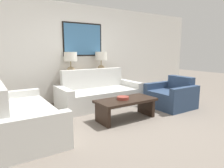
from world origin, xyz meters
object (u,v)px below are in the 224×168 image
at_px(decorative_bowl, 123,98).
at_px(armchair_near_back_wall, 171,96).
at_px(couch_by_side, 21,116).
at_px(coffee_table, 126,104).
at_px(console_table, 87,87).
at_px(table_lamp_left, 71,61).
at_px(table_lamp_right, 101,60).
at_px(couch_by_back_wall, 99,94).

distance_m(decorative_bowl, armchair_near_back_wall, 1.57).
distance_m(couch_by_side, coffee_table, 1.97).
bearing_deg(console_table, table_lamp_left, 180.00).
height_order(table_lamp_left, couch_by_side, table_lamp_left).
height_order(couch_by_side, armchair_near_back_wall, couch_by_side).
bearing_deg(table_lamp_right, console_table, 180.00).
xyz_separation_m(couch_by_side, armchair_near_back_wall, (3.41, -0.33, -0.02)).
xyz_separation_m(console_table, armchair_near_back_wall, (1.44, -1.79, -0.10)).
bearing_deg(armchair_near_back_wall, table_lamp_left, 136.78).
bearing_deg(armchair_near_back_wall, couch_by_side, 174.40).
bearing_deg(couch_by_back_wall, table_lamp_right, 55.89).
xyz_separation_m(table_lamp_right, couch_by_side, (-2.43, -1.46, -0.84)).
height_order(table_lamp_right, couch_by_back_wall, table_lamp_right).
relative_size(console_table, table_lamp_left, 2.20).
relative_size(table_lamp_left, table_lamp_right, 1.00).
xyz_separation_m(coffee_table, armchair_near_back_wall, (1.49, 0.10, -0.04)).
bearing_deg(armchair_near_back_wall, decorative_bowl, -177.17).
relative_size(table_lamp_left, armchair_near_back_wall, 0.64).
xyz_separation_m(console_table, table_lamp_left, (-0.47, 0.00, 0.76)).
distance_m(table_lamp_right, couch_by_back_wall, 1.18).
xyz_separation_m(table_lamp_left, armchair_near_back_wall, (1.91, -1.79, -0.86)).
height_order(console_table, couch_by_back_wall, couch_by_back_wall).
bearing_deg(armchair_near_back_wall, couch_by_back_wall, 142.53).
bearing_deg(couch_by_back_wall, console_table, 90.00).
bearing_deg(table_lamp_right, armchair_near_back_wall, -61.43).
height_order(console_table, decorative_bowl, console_table).
distance_m(console_table, coffee_table, 1.89).
xyz_separation_m(couch_by_back_wall, decorative_bowl, (-0.11, -1.18, 0.16)).
bearing_deg(console_table, table_lamp_right, 0.00).
bearing_deg(couch_by_side, table_lamp_right, 30.92).
height_order(console_table, armchair_near_back_wall, armchair_near_back_wall).
distance_m(coffee_table, armchair_near_back_wall, 1.49).
bearing_deg(table_lamp_right, couch_by_back_wall, -124.11).
distance_m(table_lamp_left, couch_by_back_wall, 1.18).
relative_size(table_lamp_right, couch_by_back_wall, 0.30).
bearing_deg(table_lamp_right, table_lamp_left, 180.00).
bearing_deg(coffee_table, decorative_bowl, 160.96).
height_order(table_lamp_right, armchair_near_back_wall, table_lamp_right).
relative_size(table_lamp_left, couch_by_side, 0.30).
bearing_deg(table_lamp_right, couch_by_side, -149.08).
bearing_deg(couch_by_side, coffee_table, -12.70).
distance_m(table_lamp_right, decorative_bowl, 2.07).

